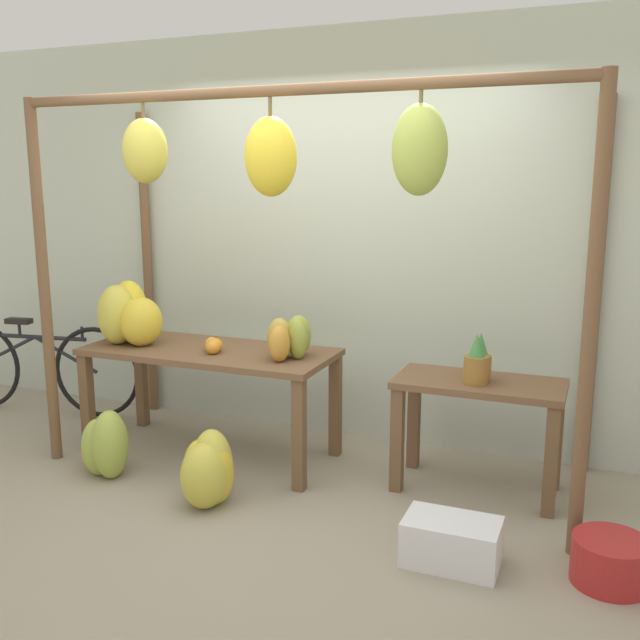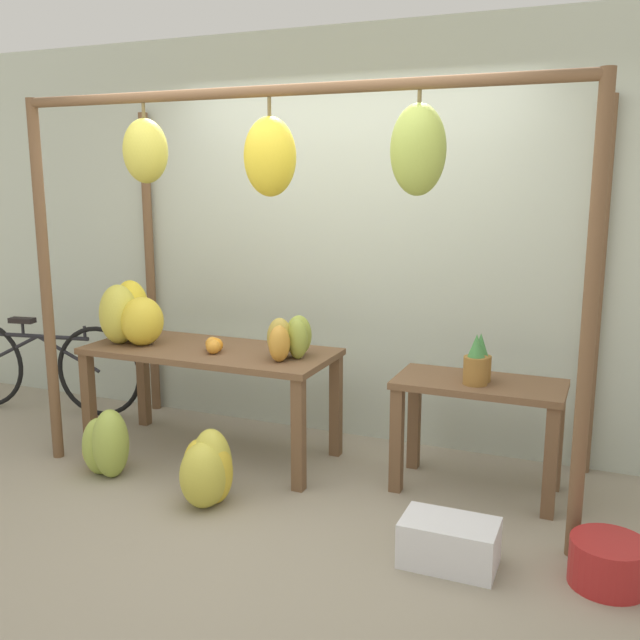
% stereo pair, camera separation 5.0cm
% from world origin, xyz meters
% --- Properties ---
extents(ground_plane, '(20.00, 20.00, 0.00)m').
position_xyz_m(ground_plane, '(0.00, 0.00, 0.00)').
color(ground_plane, gray).
extents(shop_wall_back, '(8.00, 0.08, 2.80)m').
position_xyz_m(shop_wall_back, '(0.00, 1.40, 1.40)').
color(shop_wall_back, '#B7C1B2').
rests_on(shop_wall_back, ground_plane).
extents(stall_awning, '(3.30, 1.26, 2.29)m').
position_xyz_m(stall_awning, '(0.03, 0.40, 1.71)').
color(stall_awning, brown).
rests_on(stall_awning, ground_plane).
extents(display_table_main, '(1.64, 0.69, 0.72)m').
position_xyz_m(display_table_main, '(-0.70, 0.67, 0.62)').
color(display_table_main, brown).
rests_on(display_table_main, ground_plane).
extents(display_table_side, '(0.96, 0.48, 0.67)m').
position_xyz_m(display_table_side, '(1.03, 0.77, 0.52)').
color(display_table_side, brown).
rests_on(display_table_side, ground_plane).
extents(banana_pile_on_table, '(0.55, 0.50, 0.41)m').
position_xyz_m(banana_pile_on_table, '(-1.28, 0.61, 0.91)').
color(banana_pile_on_table, gold).
rests_on(banana_pile_on_table, display_table_main).
extents(orange_pile, '(0.14, 0.19, 0.09)m').
position_xyz_m(orange_pile, '(-0.63, 0.60, 0.77)').
color(orange_pile, orange).
rests_on(orange_pile, display_table_main).
extents(pineapple_cluster, '(0.14, 0.22, 0.29)m').
position_xyz_m(pineapple_cluster, '(1.03, 0.74, 0.79)').
color(pineapple_cluster, olive).
rests_on(pineapple_cluster, display_table_side).
extents(banana_pile_ground_left, '(0.42, 0.38, 0.43)m').
position_xyz_m(banana_pile_ground_left, '(-1.13, 0.11, 0.18)').
color(banana_pile_ground_left, '#9EB247').
rests_on(banana_pile_ground_left, ground_plane).
extents(banana_pile_ground_right, '(0.38, 0.41, 0.43)m').
position_xyz_m(banana_pile_ground_right, '(-0.33, 0.01, 0.20)').
color(banana_pile_ground_right, gold).
rests_on(banana_pile_ground_right, ground_plane).
extents(fruit_crate_white, '(0.45, 0.28, 0.22)m').
position_xyz_m(fruit_crate_white, '(1.08, -0.11, 0.11)').
color(fruit_crate_white, silver).
rests_on(fruit_crate_white, ground_plane).
extents(blue_bucket, '(0.35, 0.35, 0.22)m').
position_xyz_m(blue_bucket, '(1.78, 0.00, 0.11)').
color(blue_bucket, '#AD2323').
rests_on(blue_bucket, ground_plane).
extents(parked_bicycle, '(1.71, 0.33, 0.75)m').
position_xyz_m(parked_bicycle, '(-2.40, 0.90, 0.37)').
color(parked_bicycle, black).
rests_on(parked_bicycle, ground_plane).
extents(papaya_pile, '(0.29, 0.39, 0.26)m').
position_xyz_m(papaya_pile, '(-0.11, 0.64, 0.85)').
color(papaya_pile, '#B2993D').
rests_on(papaya_pile, display_table_main).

